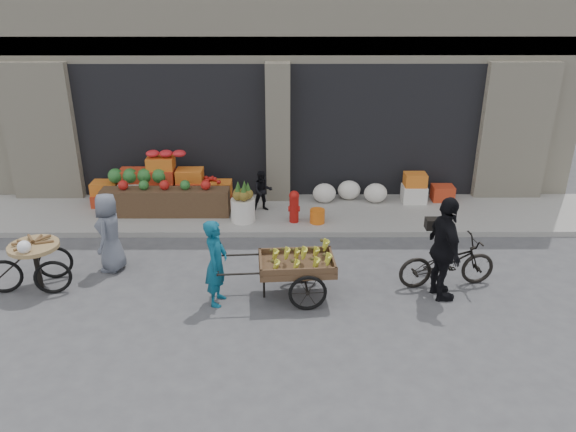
{
  "coord_description": "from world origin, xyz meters",
  "views": [
    {
      "loc": [
        0.18,
        -7.56,
        5.02
      ],
      "look_at": [
        0.21,
        1.57,
        1.1
      ],
      "focal_mm": 35.0,
      "sensor_mm": 36.0,
      "label": 1
    }
  ],
  "objects_px": {
    "pineapple_bin": "(243,210)",
    "seated_person": "(262,191)",
    "vendor_grey": "(110,232)",
    "vendor_woman": "(216,263)",
    "bicycle": "(447,262)",
    "fire_hydrant": "(294,205)",
    "tricycle_cart": "(35,259)",
    "orange_bucket": "(317,216)",
    "cyclist": "(444,249)",
    "banana_cart": "(294,262)"
  },
  "relations": [
    {
      "from": "vendor_grey",
      "to": "banana_cart",
      "type": "bearing_deg",
      "value": 77.13
    },
    {
      "from": "banana_cart",
      "to": "bicycle",
      "type": "distance_m",
      "value": 2.69
    },
    {
      "from": "vendor_woman",
      "to": "cyclist",
      "type": "distance_m",
      "value": 3.73
    },
    {
      "from": "cyclist",
      "to": "vendor_woman",
      "type": "bearing_deg",
      "value": 84.43
    },
    {
      "from": "vendor_woman",
      "to": "tricycle_cart",
      "type": "relative_size",
      "value": 1.02
    },
    {
      "from": "pineapple_bin",
      "to": "seated_person",
      "type": "xyz_separation_m",
      "value": [
        0.4,
        0.6,
        0.21
      ]
    },
    {
      "from": "fire_hydrant",
      "to": "vendor_grey",
      "type": "height_order",
      "value": "vendor_grey"
    },
    {
      "from": "vendor_grey",
      "to": "vendor_woman",
      "type": "bearing_deg",
      "value": 64.07
    },
    {
      "from": "fire_hydrant",
      "to": "orange_bucket",
      "type": "bearing_deg",
      "value": -5.71
    },
    {
      "from": "orange_bucket",
      "to": "vendor_grey",
      "type": "distance_m",
      "value": 4.31
    },
    {
      "from": "orange_bucket",
      "to": "cyclist",
      "type": "relative_size",
      "value": 0.18
    },
    {
      "from": "bicycle",
      "to": "fire_hydrant",
      "type": "bearing_deg",
      "value": 38.38
    },
    {
      "from": "seated_person",
      "to": "tricycle_cart",
      "type": "xyz_separation_m",
      "value": [
        -3.76,
        -3.22,
        -0.02
      ]
    },
    {
      "from": "vendor_grey",
      "to": "bicycle",
      "type": "relative_size",
      "value": 0.87
    },
    {
      "from": "bicycle",
      "to": "tricycle_cart",
      "type": "bearing_deg",
      "value": 82.62
    },
    {
      "from": "orange_bucket",
      "to": "cyclist",
      "type": "distance_m",
      "value": 3.5
    },
    {
      "from": "banana_cart",
      "to": "tricycle_cart",
      "type": "distance_m",
      "value": 4.43
    },
    {
      "from": "pineapple_bin",
      "to": "banana_cart",
      "type": "distance_m",
      "value": 3.12
    },
    {
      "from": "pineapple_bin",
      "to": "orange_bucket",
      "type": "xyz_separation_m",
      "value": [
        1.6,
        -0.1,
        -0.1
      ]
    },
    {
      "from": "vendor_woman",
      "to": "cyclist",
      "type": "height_order",
      "value": "cyclist"
    },
    {
      "from": "vendor_grey",
      "to": "pineapple_bin",
      "type": "bearing_deg",
      "value": 134.07
    },
    {
      "from": "vendor_woman",
      "to": "cyclist",
      "type": "xyz_separation_m",
      "value": [
        3.73,
        0.15,
        0.16
      ]
    },
    {
      "from": "tricycle_cart",
      "to": "bicycle",
      "type": "bearing_deg",
      "value": -16.82
    },
    {
      "from": "vendor_woman",
      "to": "bicycle",
      "type": "distance_m",
      "value": 3.98
    },
    {
      "from": "orange_bucket",
      "to": "banana_cart",
      "type": "distance_m",
      "value": 2.9
    },
    {
      "from": "tricycle_cart",
      "to": "vendor_grey",
      "type": "height_order",
      "value": "vendor_grey"
    },
    {
      "from": "fire_hydrant",
      "to": "seated_person",
      "type": "bearing_deg",
      "value": 137.12
    },
    {
      "from": "banana_cart",
      "to": "bicycle",
      "type": "bearing_deg",
      "value": 3.73
    },
    {
      "from": "seated_person",
      "to": "vendor_grey",
      "type": "bearing_deg",
      "value": -146.59
    },
    {
      "from": "bicycle",
      "to": "cyclist",
      "type": "xyz_separation_m",
      "value": [
        -0.2,
        -0.4,
        0.45
      ]
    },
    {
      "from": "pineapple_bin",
      "to": "seated_person",
      "type": "distance_m",
      "value": 0.75
    },
    {
      "from": "fire_hydrant",
      "to": "bicycle",
      "type": "relative_size",
      "value": 0.41
    },
    {
      "from": "seated_person",
      "to": "cyclist",
      "type": "xyz_separation_m",
      "value": [
        3.12,
        -3.56,
        0.32
      ]
    },
    {
      "from": "banana_cart",
      "to": "bicycle",
      "type": "height_order",
      "value": "bicycle"
    },
    {
      "from": "pineapple_bin",
      "to": "seated_person",
      "type": "height_order",
      "value": "seated_person"
    },
    {
      "from": "seated_person",
      "to": "banana_cart",
      "type": "relative_size",
      "value": 0.43
    },
    {
      "from": "vendor_woman",
      "to": "orange_bucket",
      "type": "bearing_deg",
      "value": -21.68
    },
    {
      "from": "orange_bucket",
      "to": "tricycle_cart",
      "type": "distance_m",
      "value": 5.57
    },
    {
      "from": "pineapple_bin",
      "to": "tricycle_cart",
      "type": "bearing_deg",
      "value": -142.07
    },
    {
      "from": "fire_hydrant",
      "to": "banana_cart",
      "type": "xyz_separation_m",
      "value": [
        -0.04,
        -2.87,
        0.14
      ]
    },
    {
      "from": "tricycle_cart",
      "to": "pineapple_bin",
      "type": "bearing_deg",
      "value": 20.59
    },
    {
      "from": "fire_hydrant",
      "to": "vendor_grey",
      "type": "distance_m",
      "value": 3.87
    },
    {
      "from": "banana_cart",
      "to": "pineapple_bin",
      "type": "bearing_deg",
      "value": 105.78
    },
    {
      "from": "seated_person",
      "to": "vendor_woman",
      "type": "bearing_deg",
      "value": -109.29
    },
    {
      "from": "seated_person",
      "to": "vendor_woman",
      "type": "height_order",
      "value": "vendor_woman"
    },
    {
      "from": "tricycle_cart",
      "to": "fire_hydrant",
      "type": "bearing_deg",
      "value": 12.61
    },
    {
      "from": "fire_hydrant",
      "to": "bicycle",
      "type": "distance_m",
      "value": 3.63
    },
    {
      "from": "pineapple_bin",
      "to": "banana_cart",
      "type": "bearing_deg",
      "value": -70.1
    },
    {
      "from": "vendor_woman",
      "to": "vendor_grey",
      "type": "bearing_deg",
      "value": 69.63
    },
    {
      "from": "orange_bucket",
      "to": "bicycle",
      "type": "distance_m",
      "value": 3.25
    }
  ]
}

